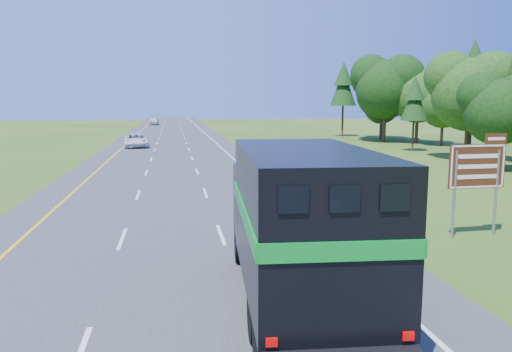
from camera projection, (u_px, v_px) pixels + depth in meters
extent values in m
cube|color=#38383A|center=(172.00, 147.00, 56.81)|extent=(15.00, 260.00, 0.04)
cube|color=yellow|center=(122.00, 148.00, 55.91)|extent=(0.15, 260.00, 0.01)
cube|color=white|center=(220.00, 147.00, 57.71)|extent=(0.15, 260.00, 0.01)
cylinder|color=black|center=(241.00, 243.00, 15.72)|extent=(0.47, 1.25, 1.22)
cylinder|color=black|center=(314.00, 241.00, 15.94)|extent=(0.47, 1.25, 1.22)
cylinder|color=black|center=(258.00, 312.00, 10.47)|extent=(0.47, 1.25, 1.22)
cylinder|color=black|center=(366.00, 308.00, 10.69)|extent=(0.47, 1.25, 1.22)
cylinder|color=black|center=(265.00, 342.00, 9.16)|extent=(0.47, 1.25, 1.22)
cylinder|color=black|center=(388.00, 337.00, 9.38)|extent=(0.47, 1.25, 1.22)
cube|color=black|center=(298.00, 276.00, 12.31)|extent=(3.28, 9.05, 0.31)
cube|color=black|center=(279.00, 201.00, 15.53)|extent=(2.85, 2.19, 2.11)
cube|color=black|center=(274.00, 178.00, 16.45)|extent=(2.44, 0.24, 0.67)
cube|color=black|center=(305.00, 216.00, 11.30)|extent=(3.22, 6.62, 3.05)
cube|color=#078721|center=(343.00, 252.00, 8.09)|extent=(2.77, 0.24, 0.33)
cube|color=#078721|center=(243.00, 211.00, 11.15)|extent=(0.50, 6.43, 0.33)
cube|color=#078721|center=(366.00, 208.00, 11.42)|extent=(0.50, 6.43, 0.33)
cube|color=black|center=(293.00, 200.00, 7.88)|extent=(0.50, 0.08, 0.44)
cube|color=black|center=(345.00, 199.00, 7.96)|extent=(0.50, 0.08, 0.44)
cube|color=black|center=(395.00, 198.00, 8.04)|extent=(0.50, 0.08, 0.44)
cube|color=#B20505|center=(272.00, 342.00, 8.20)|extent=(0.20, 0.06, 0.16)
cube|color=#B20505|center=(408.00, 336.00, 8.42)|extent=(0.20, 0.06, 0.16)
imported|color=white|center=(136.00, 140.00, 56.93)|extent=(3.03, 5.81, 1.56)
imported|color=silver|center=(154.00, 121.00, 115.24)|extent=(2.34, 5.09, 1.69)
cylinder|color=gray|center=(454.00, 195.00, 18.49)|extent=(0.11, 0.11, 3.28)
cylinder|color=gray|center=(496.00, 193.00, 18.84)|extent=(0.11, 0.11, 3.28)
cube|color=#491F0F|center=(477.00, 166.00, 18.51)|extent=(2.30, 0.15, 1.64)
cube|color=#491F0F|center=(496.00, 139.00, 18.51)|extent=(0.88, 0.10, 0.39)
cube|color=white|center=(478.00, 166.00, 18.48)|extent=(2.19, 0.09, 1.58)
cube|color=#E13D0B|center=(369.00, 207.00, 21.51)|extent=(0.09, 0.04, 1.18)
cube|color=white|center=(369.00, 199.00, 21.46)|extent=(0.10, 0.05, 0.13)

